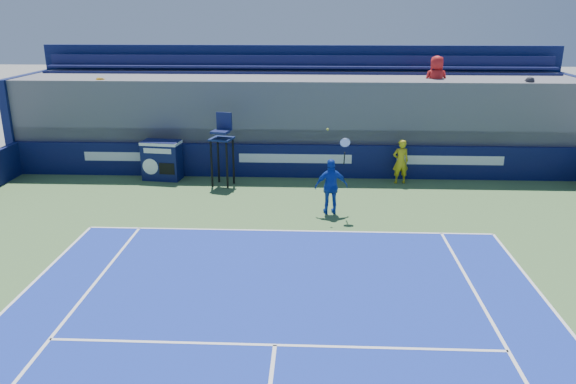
{
  "coord_description": "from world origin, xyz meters",
  "views": [
    {
      "loc": [
        0.63,
        -2.28,
        5.72
      ],
      "look_at": [
        0.0,
        11.5,
        1.25
      ],
      "focal_mm": 35.0,
      "sensor_mm": 36.0,
      "label": 1
    }
  ],
  "objects_px": {
    "umpire_chair": "(222,142)",
    "tennis_player": "(331,186)",
    "ball_person": "(401,161)",
    "match_clock": "(162,159)"
  },
  "relations": [
    {
      "from": "umpire_chair",
      "to": "tennis_player",
      "type": "xyz_separation_m",
      "value": [
        3.6,
        -2.7,
        -0.69
      ]
    },
    {
      "from": "umpire_chair",
      "to": "tennis_player",
      "type": "height_order",
      "value": "tennis_player"
    },
    {
      "from": "ball_person",
      "to": "umpire_chair",
      "type": "xyz_separation_m",
      "value": [
        -6.07,
        -0.48,
        0.74
      ]
    },
    {
      "from": "match_clock",
      "to": "umpire_chair",
      "type": "xyz_separation_m",
      "value": [
        2.26,
        -0.59,
        0.79
      ]
    },
    {
      "from": "umpire_chair",
      "to": "tennis_player",
      "type": "bearing_deg",
      "value": -36.84
    },
    {
      "from": "ball_person",
      "to": "match_clock",
      "type": "distance_m",
      "value": 8.32
    },
    {
      "from": "ball_person",
      "to": "umpire_chair",
      "type": "relative_size",
      "value": 0.62
    },
    {
      "from": "match_clock",
      "to": "umpire_chair",
      "type": "bearing_deg",
      "value": -14.54
    },
    {
      "from": "ball_person",
      "to": "match_clock",
      "type": "height_order",
      "value": "ball_person"
    },
    {
      "from": "match_clock",
      "to": "umpire_chair",
      "type": "distance_m",
      "value": 2.46
    }
  ]
}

